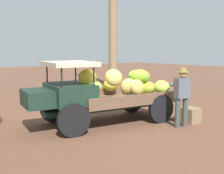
% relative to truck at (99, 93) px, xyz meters
% --- Properties ---
extents(ground_plane, '(60.00, 60.00, 0.00)m').
position_rel_truck_xyz_m(ground_plane, '(-0.62, -0.19, -0.94)').
color(ground_plane, brown).
extents(truck, '(4.61, 2.29, 1.87)m').
position_rel_truck_xyz_m(truck, '(0.00, 0.00, 0.00)').
color(truck, '#1A3227').
rests_on(truck, ground).
extents(farmer, '(0.54, 0.50, 1.69)m').
position_rel_truck_xyz_m(farmer, '(-1.71, 1.65, 0.03)').
color(farmer, '#3D4542').
rests_on(farmer, ground).
extents(wooden_crate, '(0.49, 0.61, 0.46)m').
position_rel_truck_xyz_m(wooden_crate, '(-2.30, 1.49, -0.71)').
color(wooden_crate, olive).
rests_on(wooden_crate, ground).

